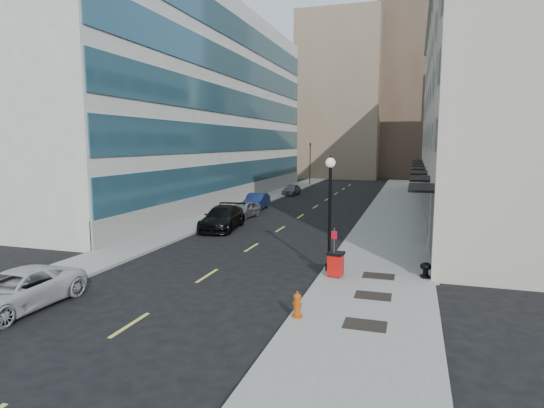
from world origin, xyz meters
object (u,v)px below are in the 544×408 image
Objects in this scene: car_silver_sedan at (244,210)px; urn_planter at (426,268)px; car_black_pickup at (222,218)px; lamppost at (330,204)px; car_white_van at (16,291)px; car_blue_sedan at (256,202)px; fire_hydrant at (297,305)px; car_grey_sedan at (291,190)px; trash_bin at (336,263)px; traffic_signal at (310,146)px; sign_post at (334,245)px.

car_silver_sedan reaches higher than urn_planter.
car_black_pickup is 12.96m from lamppost.
car_black_pickup is at bearing 147.58° from urn_planter.
car_white_van is at bearing -84.10° from car_silver_sedan.
lamppost is (10.10, -18.47, 2.57)m from car_blue_sedan.
car_silver_sedan is 4.36× the size of fire_hydrant.
car_silver_sedan is 17.11m from car_grey_sedan.
trash_bin reaches higher than fire_hydrant.
traffic_signal reaches higher than urn_planter.
traffic_signal is 46.56m from sign_post.
car_grey_sedan is 5.42× the size of urn_planter.
urn_planter is at bearing -70.99° from traffic_signal.
urn_planter is at bearing 23.21° from trash_bin.
car_silver_sedan is at bearing -86.08° from car_grey_sedan.
sign_post is at bearing -96.41° from trash_bin.
traffic_signal reaches higher than sign_post.
car_grey_sedan is 1.66× the size of sign_post.
trash_bin is 2.73m from lamppost.
car_white_van is 1.14× the size of car_blue_sedan.
lamppost is 2.40× the size of sign_post.
car_black_pickup is at bearing 88.79° from car_white_van.
trash_bin is at bearing 88.88° from sign_post.
fire_hydrant is at bearing -77.81° from traffic_signal.
car_blue_sedan is at bearing -87.85° from car_grey_sedan.
car_black_pickup reaches higher than car_blue_sedan.
car_silver_sedan is at bearing 90.42° from car_white_van.
traffic_signal is 26.02m from car_blue_sedan.
car_blue_sedan is (0.70, -25.53, -4.97)m from traffic_signal.
car_blue_sedan is at bearing 128.20° from urn_planter.
traffic_signal reaches higher than car_white_van.
trash_bin is (10.55, -31.81, 0.11)m from car_grey_sedan.
car_black_pickup is at bearing 144.12° from trash_bin.
trash_bin is at bearing -48.44° from car_silver_sedan.
sign_post is (9.61, -9.77, 0.79)m from car_black_pickup.
car_grey_sedan is (0.70, -13.00, -5.08)m from traffic_signal.
trash_bin is 1.61× the size of urn_planter.
urn_planter is at bearing 30.98° from sign_post.
car_black_pickup is 8.17× the size of urn_planter.
car_silver_sedan is 0.73× the size of lamppost.
traffic_signal reaches higher than lamppost.
car_black_pickup reaches higher than car_silver_sedan.
car_blue_sedan is at bearing 103.87° from car_silver_sedan.
lamppost is (10.10, 8.00, 2.60)m from car_white_van.
fire_hydrant is 0.40× the size of sign_post.
lamppost is (-0.00, 6.00, 2.73)m from fire_hydrant.
car_grey_sedan is 4.14× the size of fire_hydrant.
lamppost reaches higher than car_white_van.
car_silver_sedan is at bearing -87.21° from car_blue_sedan.
fire_hydrant is 6.59m from lamppost.
car_silver_sedan is at bearing 124.56° from lamppost.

